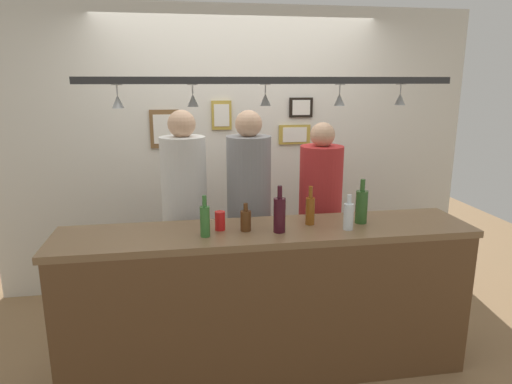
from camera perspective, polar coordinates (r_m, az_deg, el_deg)
name	(u,v)px	position (r m, az deg, el deg)	size (l,w,h in m)	color
ground_plane	(258,340)	(3.69, 0.27, -18.07)	(8.00, 8.00, 0.00)	olive
back_wall	(238,152)	(4.27, -2.22, 5.10)	(4.40, 0.06, 2.60)	silver
bar_counter	(272,286)	(2.92, 2.00, -11.78)	(2.70, 0.55, 1.02)	brown
overhead_glass_rack	(267,80)	(2.83, 1.37, 13.86)	(2.20, 0.36, 0.04)	black
hanging_wineglass_far_left	(118,101)	(2.74, -16.99, 10.93)	(0.07, 0.07, 0.13)	silver
hanging_wineglass_left	(193,99)	(2.81, -7.95, 11.45)	(0.07, 0.07, 0.13)	silver
hanging_wineglass_center_left	(266,99)	(2.88, 1.21, 11.64)	(0.07, 0.07, 0.13)	silver
hanging_wineglass_center	(339,99)	(2.92, 10.45, 11.45)	(0.07, 0.07, 0.13)	silver
hanging_wineglass_center_right	(400,98)	(3.10, 17.67, 11.16)	(0.07, 0.07, 0.13)	silver
person_left_white_patterned_shirt	(185,202)	(3.48, -8.96, -1.20)	(0.34, 0.34, 1.74)	#2D334C
person_middle_grey_shirt	(249,199)	(3.52, -0.90, -0.94)	(0.34, 0.34, 1.74)	#2D334C
person_right_red_shirt	(320,204)	(3.67, 8.07, -1.52)	(0.34, 0.34, 1.64)	#2D334C
bottle_wine_dark_red	(279,214)	(2.84, 2.97, -2.79)	(0.08, 0.08, 0.30)	#380F19
bottle_beer_brown_stubby	(246,220)	(2.88, -1.30, -3.54)	(0.07, 0.07, 0.18)	#512D14
bottle_beer_green_import	(205,220)	(2.78, -6.44, -3.56)	(0.06, 0.06, 0.26)	#336B2D
bottle_soda_clear	(349,216)	(2.95, 11.56, -2.93)	(0.06, 0.06, 0.23)	silver
bottle_champagne_green	(362,206)	(3.10, 13.13, -1.70)	(0.08, 0.08, 0.30)	#2D5623
bottle_beer_amber_tall	(310,210)	(3.02, 6.83, -2.23)	(0.06, 0.06, 0.26)	brown
drink_can	(220,221)	(2.90, -4.54, -3.62)	(0.07, 0.07, 0.12)	red
picture_frame_crest	(222,115)	(4.17, -4.36, 9.61)	(0.18, 0.02, 0.26)	#B29338
picture_frame_upper_small	(301,107)	(4.29, 5.68, 10.53)	(0.22, 0.02, 0.18)	black
picture_frame_caricature	(165,129)	(4.16, -11.40, 7.77)	(0.26, 0.02, 0.34)	brown
picture_frame_lower_pair	(295,135)	(4.30, 4.87, 7.22)	(0.30, 0.02, 0.18)	#B29338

